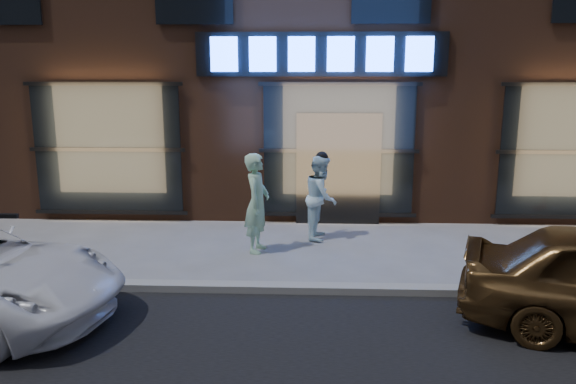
{
  "coord_description": "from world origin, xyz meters",
  "views": [
    {
      "loc": [
        -0.59,
        -7.97,
        3.3
      ],
      "look_at": [
        -0.99,
        1.6,
        1.2
      ],
      "focal_mm": 35.0,
      "sensor_mm": 36.0,
      "label": 1
    }
  ],
  "objects": [
    {
      "name": "ground",
      "position": [
        0.0,
        0.0,
        0.0
      ],
      "size": [
        90.0,
        90.0,
        0.0
      ],
      "primitive_type": "plane",
      "color": "slate",
      "rests_on": "ground"
    },
    {
      "name": "curb",
      "position": [
        0.0,
        0.0,
        0.06
      ],
      "size": [
        60.0,
        0.25,
        0.12
      ],
      "primitive_type": "cube",
      "color": "gray",
      "rests_on": "ground"
    },
    {
      "name": "man_bowtie",
      "position": [
        -1.57,
        1.94,
        0.91
      ],
      "size": [
        0.54,
        0.73,
        1.83
      ],
      "primitive_type": "imported",
      "rotation": [
        0.0,
        0.0,
        1.41
      ],
      "color": "#A8DDB6",
      "rests_on": "ground"
    },
    {
      "name": "man_cap",
      "position": [
        -0.38,
        2.83,
        0.83
      ],
      "size": [
        0.74,
        0.89,
        1.67
      ],
      "primitive_type": "imported",
      "rotation": [
        0.0,
        0.0,
        1.43
      ],
      "color": "white",
      "rests_on": "ground"
    }
  ]
}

